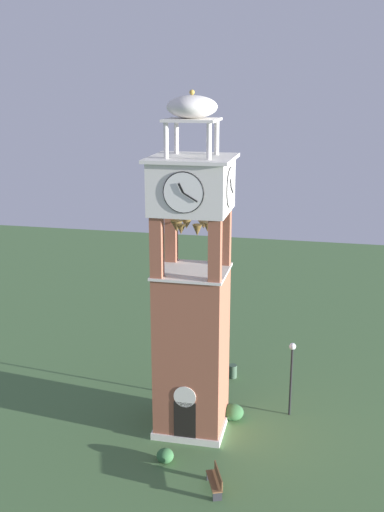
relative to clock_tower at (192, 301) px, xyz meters
The scene contains 7 objects.
ground 6.86m from the clock_tower, 65.17° to the left, with size 80.00×80.00×0.00m, color #476B3D.
clock_tower is the anchor object (origin of this frame).
park_bench 8.30m from the clock_tower, 66.54° to the right, with size 1.00×1.65×0.95m.
lamp_post 6.69m from the clock_tower, 24.35° to the left, with size 0.36×0.36×4.15m.
trash_bin 8.78m from the clock_tower, 77.93° to the left, with size 0.52×0.52×0.80m, color #38513D.
shrub_near_entry 7.36m from the clock_tower, 99.40° to the right, with size 0.81×0.81×0.67m, color #336638.
shrub_left_of_tower 6.85m from the clock_tower, 28.67° to the left, with size 1.08×1.08×0.81m, color #336638.
Camera 1 is at (6.02, -27.65, 17.27)m, focal length 43.18 mm.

